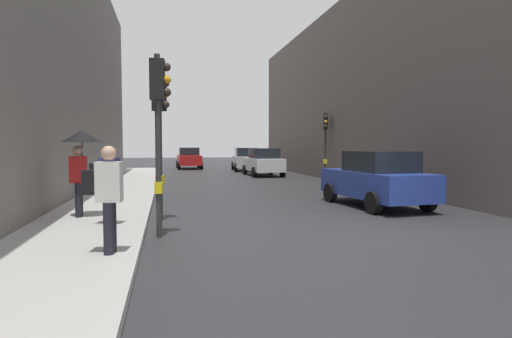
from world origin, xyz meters
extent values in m
plane|color=#28282B|center=(0.00, 0.00, 0.00)|extent=(120.00, 120.00, 0.00)
cube|color=#A8A5A0|center=(-6.01, 6.00, 0.08)|extent=(2.62, 40.00, 0.16)
cube|color=#5B514C|center=(10.70, 13.55, 4.77)|extent=(12.00, 29.10, 9.53)
cylinder|color=#2D2D2D|center=(4.40, 13.50, 1.88)|extent=(0.12, 0.12, 3.76)
cube|color=black|center=(4.40, 13.50, 3.24)|extent=(0.32, 0.36, 0.84)
cube|color=yellow|center=(4.40, 13.50, 1.05)|extent=(0.24, 0.21, 0.24)
sphere|color=#2D231E|center=(4.34, 13.32, 3.50)|extent=(0.18, 0.18, 0.18)
sphere|color=orange|center=(4.34, 13.32, 3.24)|extent=(0.18, 0.18, 0.18)
sphere|color=#2D231E|center=(4.34, 13.32, 2.98)|extent=(0.18, 0.18, 0.18)
cylinder|color=#2D2D2D|center=(-4.40, 2.37, 1.87)|extent=(0.12, 0.12, 3.75)
cube|color=black|center=(-4.40, 2.37, 3.23)|extent=(0.38, 0.35, 0.84)
cube|color=yellow|center=(-4.40, 2.37, 1.05)|extent=(0.24, 0.25, 0.24)
sphere|color=#2D231E|center=(-4.23, 2.28, 3.49)|extent=(0.18, 0.18, 0.18)
sphere|color=orange|center=(-4.23, 2.28, 3.23)|extent=(0.18, 0.18, 0.18)
sphere|color=#2D231E|center=(-4.23, 2.28, 2.97)|extent=(0.18, 0.18, 0.18)
cylinder|color=#2D2D2D|center=(-4.40, 0.40, 1.91)|extent=(0.12, 0.12, 3.82)
cube|color=black|center=(-4.40, 0.40, 3.30)|extent=(0.32, 0.27, 0.84)
cube|color=yellow|center=(-4.40, 0.40, 1.05)|extent=(0.18, 0.21, 0.24)
sphere|color=#2D231E|center=(-4.21, 0.39, 3.56)|extent=(0.18, 0.18, 0.18)
sphere|color=orange|center=(-4.21, 0.39, 3.30)|extent=(0.18, 0.18, 0.18)
sphere|color=#2D231E|center=(-4.21, 0.39, 3.04)|extent=(0.18, 0.18, 0.18)
cube|color=silver|center=(1.80, 17.73, 0.72)|extent=(1.93, 4.25, 0.80)
cube|color=black|center=(1.81, 17.48, 1.44)|extent=(1.66, 2.05, 0.64)
cylinder|color=black|center=(0.86, 19.05, 0.32)|extent=(0.24, 0.65, 0.64)
cylinder|color=black|center=(2.66, 19.10, 0.32)|extent=(0.24, 0.65, 0.64)
cylinder|color=black|center=(0.95, 16.35, 0.32)|extent=(0.24, 0.65, 0.64)
cylinder|color=black|center=(2.75, 16.41, 0.32)|extent=(0.24, 0.65, 0.64)
cube|color=red|center=(-2.41, 27.14, 0.72)|extent=(1.89, 4.24, 0.80)
cube|color=black|center=(-2.41, 27.39, 1.44)|extent=(1.64, 2.04, 0.64)
cylinder|color=black|center=(-1.48, 25.81, 0.32)|extent=(0.23, 0.64, 0.64)
cylinder|color=black|center=(-3.28, 25.77, 0.32)|extent=(0.23, 0.64, 0.64)
cylinder|color=black|center=(-1.54, 28.51, 0.32)|extent=(0.23, 0.64, 0.64)
cylinder|color=black|center=(-3.34, 28.47, 0.32)|extent=(0.23, 0.64, 0.64)
cube|color=navy|center=(2.25, 3.62, 0.72)|extent=(2.13, 4.33, 0.80)
cube|color=black|center=(2.27, 3.38, 1.44)|extent=(1.75, 2.12, 0.64)
cylinder|color=black|center=(1.25, 4.90, 0.32)|extent=(0.27, 0.66, 0.64)
cylinder|color=black|center=(3.04, 5.04, 0.32)|extent=(0.27, 0.66, 0.64)
cylinder|color=black|center=(1.46, 2.21, 0.32)|extent=(0.27, 0.66, 0.64)
cylinder|color=black|center=(3.25, 2.35, 0.32)|extent=(0.27, 0.66, 0.64)
cube|color=#BCBCC1|center=(1.73, 23.25, 0.72)|extent=(2.12, 4.33, 0.80)
cube|color=black|center=(1.71, 23.00, 1.44)|extent=(1.75, 2.12, 0.64)
cylinder|color=black|center=(0.93, 24.67, 0.32)|extent=(0.27, 0.65, 0.64)
cylinder|color=black|center=(2.73, 24.53, 0.32)|extent=(0.27, 0.65, 0.64)
cylinder|color=black|center=(0.73, 21.97, 0.32)|extent=(0.27, 0.65, 0.64)
cylinder|color=black|center=(2.52, 21.84, 0.32)|extent=(0.27, 0.65, 0.64)
cylinder|color=black|center=(-6.38, 2.58, 0.58)|extent=(0.16, 0.16, 0.85)
cylinder|color=black|center=(-6.37, 2.38, 0.58)|extent=(0.16, 0.16, 0.85)
cube|color=red|center=(-6.38, 2.48, 1.34)|extent=(0.41, 0.28, 0.66)
sphere|color=tan|center=(-6.38, 2.48, 1.81)|extent=(0.24, 0.24, 0.24)
cylinder|color=black|center=(-6.28, 2.49, 1.59)|extent=(0.02, 0.02, 0.90)
cone|color=black|center=(-6.28, 2.49, 2.16)|extent=(1.00, 1.00, 0.28)
cylinder|color=black|center=(-5.45, 1.32, 0.58)|extent=(0.16, 0.16, 0.85)
cylinder|color=black|center=(-5.51, 1.12, 0.58)|extent=(0.16, 0.16, 0.85)
cube|color=navy|center=(-5.48, 1.22, 1.34)|extent=(0.46, 0.36, 0.66)
sphere|color=tan|center=(-5.48, 1.22, 1.81)|extent=(0.24, 0.24, 0.24)
cube|color=black|center=(-5.77, 1.31, 1.34)|extent=(0.27, 0.33, 0.40)
cylinder|color=black|center=(-5.14, -1.32, 0.58)|extent=(0.16, 0.16, 0.85)
cylinder|color=black|center=(-5.16, -1.52, 0.58)|extent=(0.16, 0.16, 0.85)
cube|color=silver|center=(-5.15, -1.42, 1.34)|extent=(0.43, 0.31, 0.66)
sphere|color=tan|center=(-5.15, -1.42, 1.81)|extent=(0.24, 0.24, 0.24)
cube|color=black|center=(-5.45, -1.38, 1.34)|extent=(0.23, 0.30, 0.40)
camera|label=1|loc=(-4.21, -8.65, 1.93)|focal=29.62mm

